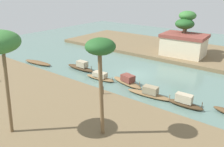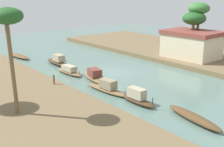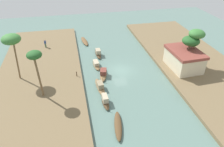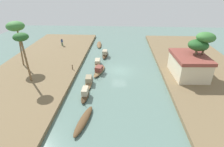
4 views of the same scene
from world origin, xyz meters
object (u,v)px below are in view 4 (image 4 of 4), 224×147
sampan_with_tall_canopy (85,94)px  mooring_post (72,67)px  sampan_with_red_awning (84,120)px  sampan_foreground (89,81)px  riverside_building (189,65)px  palm_tree_left_far (21,40)px  sampan_upstream_small (99,70)px  person_on_near_bank (62,42)px  palm_tree_right_short (206,38)px  palm_tree_right_tall (198,46)px  sampan_downstream_large (98,62)px  palm_tree_left_near (16,27)px  sampan_near_left_bank (105,54)px  sampan_open_hull (99,45)px

sampan_with_tall_canopy → mooring_post: bearing=-155.4°
sampan_with_red_awning → mooring_post: 12.88m
sampan_foreground → riverside_building: (-2.51, 15.36, 1.88)m
sampan_with_red_awning → palm_tree_left_far: (-7.87, -9.53, 6.64)m
sampan_upstream_small → sampan_foreground: bearing=-4.6°
sampan_with_red_awning → person_on_near_bank: bearing=-147.9°
sampan_with_tall_canopy → palm_tree_right_short: 19.34m
sampan_foreground → sampan_with_tall_canopy: (3.74, 0.13, 0.10)m
palm_tree_right_tall → palm_tree_right_short: (-0.00, 0.85, 1.15)m
sampan_downstream_large → mooring_post: bearing=-49.7°
palm_tree_left_near → palm_tree_right_tall: (1.79, 28.81, -2.10)m
person_on_near_bank → palm_tree_left_far: 17.92m
sampan_with_tall_canopy → palm_tree_right_short: (-6.83, 17.10, 5.90)m
palm_tree_right_tall → sampan_foreground: bearing=-79.3°
riverside_building → palm_tree_right_tall: bearing=117.0°
palm_tree_right_tall → sampan_with_red_awning: bearing=-53.0°
palm_tree_left_near → palm_tree_left_far: bearing=34.1°
sampan_foreground → person_on_near_bank: person_on_near_bank is taller
palm_tree_left_near → palm_tree_right_tall: 28.94m
sampan_with_red_awning → palm_tree_left_near: 20.22m
sampan_foreground → sampan_near_left_bank: (-11.55, 1.44, 0.07)m
palm_tree_right_tall → mooring_post: bearing=-91.3°
sampan_foreground → riverside_building: 15.68m
sampan_with_tall_canopy → sampan_near_left_bank: sampan_near_left_bank is taller
sampan_near_left_bank → mooring_post: size_ratio=5.67×
person_on_near_bank → palm_tree_right_tall: palm_tree_right_tall is taller
palm_tree_right_short → sampan_upstream_small: bearing=-91.9°
sampan_foreground → palm_tree_right_short: 18.50m
sampan_near_left_bank → person_on_near_bank: 11.57m
sampan_downstream_large → sampan_with_tall_canopy: sampan_with_tall_canopy is taller
sampan_foreground → mooring_post: (-3.54, -3.39, 0.58)m
sampan_open_hull → sampan_upstream_small: size_ratio=1.11×
person_on_near_bank → mooring_post: bearing=-134.0°
palm_tree_right_short → palm_tree_right_tall: bearing=-90.0°
sampan_upstream_small → riverside_building: bearing=98.8°
sampan_open_hull → sampan_foreground: bearing=-4.9°
palm_tree_left_near → palm_tree_right_short: 29.73m
riverside_building → palm_tree_left_near: bearing=-97.6°
sampan_foreground → palm_tree_right_tall: size_ratio=0.91×
mooring_post → palm_tree_right_tall: 20.23m
sampan_downstream_large → person_on_near_bank: bearing=-137.4°
sampan_near_left_bank → palm_tree_right_short: size_ratio=0.72×
mooring_post → palm_tree_right_short: bearing=88.7°
sampan_downstream_large → mooring_post: mooring_post is taller
palm_tree_left_far → sampan_downstream_large: bearing=131.1°
palm_tree_left_far → palm_tree_right_tall: bearing=98.6°
sampan_downstream_large → mooring_post: (3.65, -3.80, 0.61)m
sampan_with_tall_canopy → palm_tree_left_far: (-3.03, -8.78, 6.41)m
sampan_with_red_awning → sampan_near_left_bank: (-20.14, 0.55, 0.20)m
sampan_upstream_small → person_on_near_bank: size_ratio=2.82×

